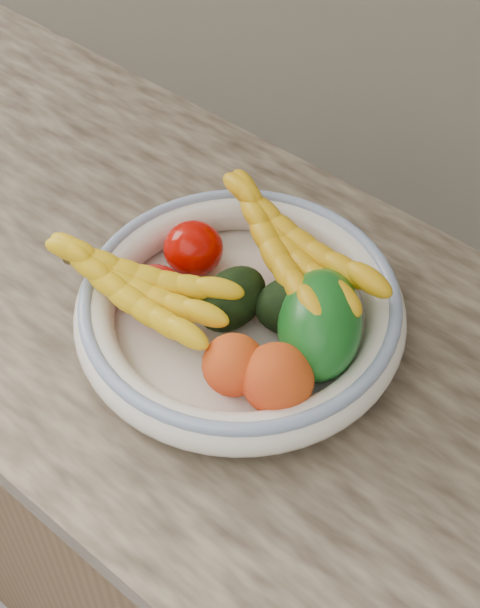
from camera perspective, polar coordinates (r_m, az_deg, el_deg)
name	(u,v)px	position (r m, az deg, el deg)	size (l,w,h in m)	color
kitchen_counter	(250,496)	(1.41, 0.68, -12.84)	(2.44, 0.66, 1.40)	brown
fruit_bowl	(240,310)	(0.99, 0.00, -0.44)	(0.39, 0.39, 0.08)	white
clementine_back_left	(281,250)	(1.05, 2.76, 3.64)	(0.05, 0.05, 0.04)	#F65905
clementine_back_right	(306,267)	(1.04, 4.48, 2.52)	(0.05, 0.05, 0.05)	orange
tomato_left	(193,249)	(1.05, -3.16, 3.75)	(0.07, 0.07, 0.07)	#B90700
tomato_near_left	(155,292)	(1.00, -5.76, 0.78)	(0.07, 0.07, 0.06)	red
avocado_center	(232,299)	(0.98, -0.55, 0.36)	(0.07, 0.10, 0.07)	black
avocado_right	(300,305)	(0.98, 4.04, -0.10)	(0.07, 0.11, 0.07)	black
green_mango	(320,324)	(0.95, 5.40, -1.35)	(0.09, 0.15, 0.10)	#105517
peach_front	(234,365)	(0.92, -0.42, -4.12)	(0.07, 0.07, 0.07)	orange
peach_right	(277,379)	(0.91, 2.54, -5.06)	(0.08, 0.08, 0.08)	orange
banana_bunch_back	(289,252)	(1.00, 3.30, 3.49)	(0.29, 0.11, 0.08)	gold
banana_bunch_front	(137,290)	(0.98, -6.98, 0.92)	(0.25, 0.10, 0.07)	yellow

